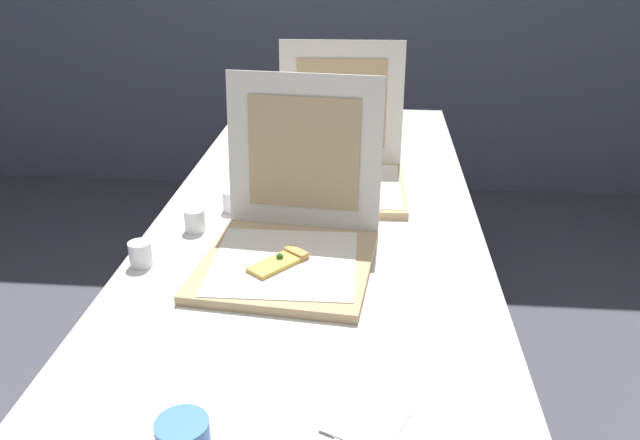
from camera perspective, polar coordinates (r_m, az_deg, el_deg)
table at (r=1.75m, az=-0.19°, el=-0.85°), size 0.86×2.21×0.73m
pizza_box_front at (r=1.47m, az=-2.70°, el=-1.66°), size 0.42×0.45×0.40m
pizza_box_middle at (r=1.90m, az=1.76°, el=4.64°), size 0.39×0.42×0.40m
cup_white_near_center at (r=1.66m, az=-11.16°, el=-0.03°), size 0.05×0.05×0.06m
cup_white_far at (r=2.08m, az=-4.75°, el=5.60°), size 0.05×0.05×0.06m
cup_white_near_left at (r=1.52m, az=-15.77°, el=-2.94°), size 0.05×0.05×0.06m
cup_white_mid at (r=1.76m, az=-7.85°, el=1.70°), size 0.05×0.05×0.06m
napkin_pile at (r=1.07m, az=4.46°, el=-17.16°), size 0.18×0.18×0.01m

